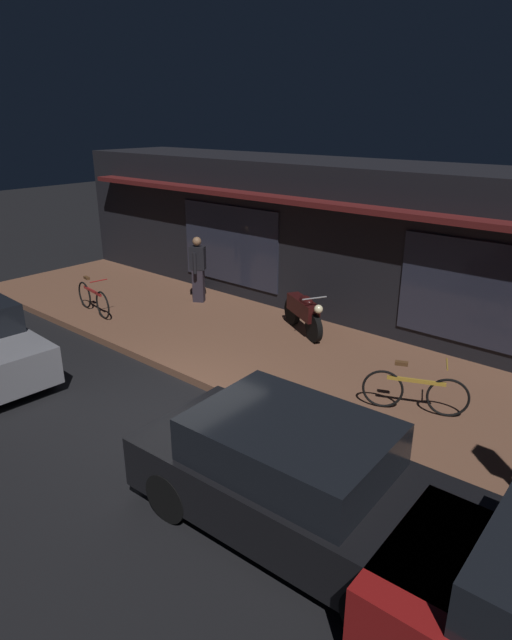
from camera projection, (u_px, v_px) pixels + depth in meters
The scene contains 8 objects.
ground_plane at pixel (165, 414), 8.87m from camera, with size 60.00×60.00×0.00m, color black.
sidewalk_slab at pixel (278, 353), 10.97m from camera, with size 18.00×4.00×0.15m, color brown.
storefront_building at pixel (368, 242), 12.76m from camera, with size 18.00×3.30×3.60m.
motorcycle at pixel (303, 311), 11.62m from camera, with size 1.55×0.96×0.97m.
bicycle_parked at pixel (415, 392), 8.53m from camera, with size 1.54×0.72×0.91m.
bicycle_extra at pixel (93, 299), 12.87m from camera, with size 1.65×0.42×0.91m.
person_photographer at pixel (198, 268), 13.48m from camera, with size 0.44×0.57×1.67m.
parked_car_far at pixel (297, 479), 6.18m from camera, with size 4.18×1.95×1.42m.
Camera 1 is at (6.20, -4.88, 4.60)m, focal length 30.23 mm.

